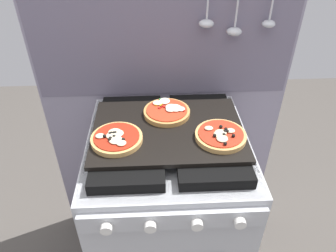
{
  "coord_description": "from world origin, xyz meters",
  "views": [
    {
      "loc": [
        -0.05,
        -0.92,
        1.61
      ],
      "look_at": [
        0.0,
        0.0,
        0.93
      ],
      "focal_mm": 34.42,
      "sensor_mm": 36.0,
      "label": 1
    }
  ],
  "objects_px": {
    "stove": "(168,212)",
    "pizza_left": "(116,138)",
    "baking_tray": "(168,130)",
    "pizza_right": "(221,135)",
    "pizza_center": "(166,111)"
  },
  "relations": [
    {
      "from": "stove",
      "to": "pizza_left",
      "type": "bearing_deg",
      "value": -160.76
    },
    {
      "from": "baking_tray",
      "to": "pizza_right",
      "type": "height_order",
      "value": "pizza_right"
    },
    {
      "from": "pizza_left",
      "to": "pizza_center",
      "type": "xyz_separation_m",
      "value": [
        0.18,
        0.16,
        -0.0
      ]
    },
    {
      "from": "pizza_left",
      "to": "pizza_right",
      "type": "relative_size",
      "value": 1.0
    },
    {
      "from": "stove",
      "to": "pizza_right",
      "type": "distance_m",
      "value": 0.51
    },
    {
      "from": "pizza_right",
      "to": "baking_tray",
      "type": "bearing_deg",
      "value": 159.58
    },
    {
      "from": "pizza_left",
      "to": "pizza_right",
      "type": "distance_m",
      "value": 0.36
    },
    {
      "from": "baking_tray",
      "to": "stove",
      "type": "bearing_deg",
      "value": -90.0
    },
    {
      "from": "pizza_left",
      "to": "baking_tray",
      "type": "bearing_deg",
      "value": 19.71
    },
    {
      "from": "pizza_right",
      "to": "pizza_center",
      "type": "bearing_deg",
      "value": 138.7
    },
    {
      "from": "pizza_center",
      "to": "stove",
      "type": "bearing_deg",
      "value": -89.0
    },
    {
      "from": "pizza_right",
      "to": "pizza_center",
      "type": "xyz_separation_m",
      "value": [
        -0.18,
        0.16,
        0.0
      ]
    },
    {
      "from": "pizza_right",
      "to": "pizza_center",
      "type": "relative_size",
      "value": 1.0
    },
    {
      "from": "baking_tray",
      "to": "pizza_center",
      "type": "relative_size",
      "value": 3.07
    },
    {
      "from": "baking_tray",
      "to": "pizza_left",
      "type": "xyz_separation_m",
      "value": [
        -0.18,
        -0.06,
        0.02
      ]
    }
  ]
}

